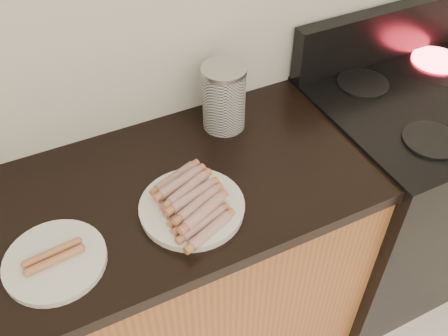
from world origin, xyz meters
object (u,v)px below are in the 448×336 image
mug (231,106)px  canister (224,97)px  side_plate (55,261)px  main_plate (192,209)px  stove (401,190)px

mug → canister: bearing=-150.5°
mug → side_plate: bearing=-153.6°
side_plate → canister: canister is taller
main_plate → mug: 0.42m
canister → mug: canister is taller
stove → side_plate: size_ratio=3.66×
main_plate → mug: size_ratio=2.74×
stove → side_plate: (-1.30, -0.10, 0.45)m
side_plate → mug: size_ratio=2.46×
mug → stove: bearing=-18.1°
main_plate → canister: 0.39m
stove → mug: bearing=161.9°
main_plate → canister: size_ratio=1.31×
side_plate → canister: (0.61, 0.30, 0.10)m
stove → side_plate: 1.38m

